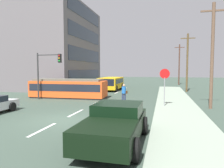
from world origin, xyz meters
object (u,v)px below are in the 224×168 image
object	(u,v)px
pedestrian_crossing	(124,92)
utility_pole_far	(179,64)
traffic_light_mast	(47,67)
utility_pole_near	(212,54)
stop_sign	(165,79)
pickup_truck_parked	(115,124)
streetcar_tram	(69,88)
city_bus	(111,83)
utility_pole_mid	(187,62)
parked_sedan_mid	(71,88)

from	to	relation	value
pedestrian_crossing	utility_pole_far	distance (m)	24.84
traffic_light_mast	utility_pole_near	world-z (taller)	utility_pole_near
stop_sign	pedestrian_crossing	bearing A→B (deg)	156.90
pedestrian_crossing	pickup_truck_parked	world-z (taller)	pedestrian_crossing
pedestrian_crossing	traffic_light_mast	bearing A→B (deg)	178.65
streetcar_tram	traffic_light_mast	bearing A→B (deg)	-129.07
city_bus	pickup_truck_parked	size ratio (longest dim) A/B	1.13
traffic_light_mast	utility_pole_mid	distance (m)	17.63
pickup_truck_parked	traffic_light_mast	bearing A→B (deg)	132.02
streetcar_tram	utility_pole_far	bearing A→B (deg)	60.21
streetcar_tram	traffic_light_mast	size ratio (longest dim) A/B	1.73
streetcar_tram	pedestrian_crossing	xyz separation A→B (m)	(6.24, -1.90, -0.08)
traffic_light_mast	stop_sign	bearing A→B (deg)	-8.51
traffic_light_mast	utility_pole_near	bearing A→B (deg)	-5.06
streetcar_tram	city_bus	bearing A→B (deg)	74.20
utility_pole_far	pedestrian_crossing	bearing A→B (deg)	-104.84
pedestrian_crossing	utility_pole_mid	distance (m)	12.94
traffic_light_mast	utility_pole_near	distance (m)	14.59
utility_pole_mid	streetcar_tram	bearing A→B (deg)	-144.72
pickup_truck_parked	traffic_light_mast	world-z (taller)	traffic_light_mast
traffic_light_mast	pickup_truck_parked	bearing A→B (deg)	-47.98
pickup_truck_parked	utility_pole_near	bearing A→B (deg)	58.81
streetcar_tram	parked_sedan_mid	size ratio (longest dim) A/B	1.75
pickup_truck_parked	utility_pole_far	distance (m)	34.28
city_bus	utility_pole_near	world-z (taller)	utility_pole_near
utility_pole_mid	pickup_truck_parked	bearing A→B (deg)	-103.21
pedestrian_crossing	pickup_truck_parked	distance (m)	10.08
stop_sign	utility_pole_near	world-z (taller)	utility_pole_near
streetcar_tram	pickup_truck_parked	bearing A→B (deg)	-56.84
pedestrian_crossing	pickup_truck_parked	bearing A→B (deg)	-81.36
parked_sedan_mid	stop_sign	distance (m)	13.55
parked_sedan_mid	stop_sign	world-z (taller)	stop_sign
streetcar_tram	utility_pole_near	bearing A→B (deg)	-12.88
pickup_truck_parked	streetcar_tram	bearing A→B (deg)	123.16
city_bus	pedestrian_crossing	bearing A→B (deg)	-69.97
pickup_truck_parked	utility_pole_near	world-z (taller)	utility_pole_near
stop_sign	traffic_light_mast	distance (m)	11.27
pickup_truck_parked	utility_pole_mid	distance (m)	21.60
city_bus	traffic_light_mast	size ratio (longest dim) A/B	1.24
traffic_light_mast	utility_pole_near	size ratio (longest dim) A/B	0.58
parked_sedan_mid	traffic_light_mast	xyz separation A→B (m)	(0.17, -5.68, 2.59)
city_bus	pickup_truck_parked	world-z (taller)	city_bus
utility_pole_near	city_bus	bearing A→B (deg)	132.76
streetcar_tram	utility_pole_near	size ratio (longest dim) A/B	1.01
utility_pole_near	utility_pole_far	world-z (taller)	utility_pole_near
streetcar_tram	traffic_light_mast	xyz separation A→B (m)	(-1.39, -1.72, 2.20)
parked_sedan_mid	utility_pole_far	size ratio (longest dim) A/B	0.58
city_bus	utility_pole_near	size ratio (longest dim) A/B	0.72
utility_pole_near	utility_pole_mid	xyz separation A→B (m)	(-0.48, 11.94, -0.13)
utility_pole_mid	utility_pole_far	size ratio (longest dim) A/B	0.98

